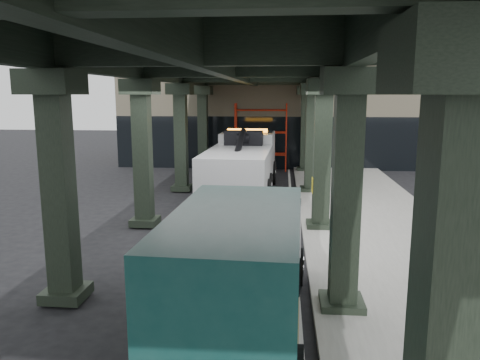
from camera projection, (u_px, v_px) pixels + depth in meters
The scene contains 8 objects.
ground at pixel (237, 247), 13.98m from camera, with size 90.00×90.00×0.00m, color black.
sidewalk at pixel (378, 230), 15.51m from camera, with size 5.00×40.00×0.15m, color gray.
lane_stripe at pixel (293, 230), 15.78m from camera, with size 0.12×38.00×0.01m, color silver.
viaduct at pixel (230, 64), 14.99m from camera, with size 7.40×32.00×6.40m.
building at pixel (293, 102), 32.67m from camera, with size 22.00×10.00×8.00m, color #C6B793.
scaffolding at pixel (261, 135), 27.94m from camera, with size 3.08×0.88×4.00m.
tow_truck at pixel (243, 163), 21.17m from camera, with size 2.98×9.27×3.01m.
towed_van at pixel (239, 267), 8.72m from camera, with size 2.66×6.19×2.47m.
Camera 1 is at (1.32, -13.32, 4.50)m, focal length 35.00 mm.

